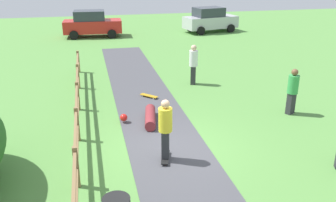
{
  "coord_description": "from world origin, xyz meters",
  "views": [
    {
      "loc": [
        -2.12,
        -9.26,
        5.21
      ],
      "look_at": [
        0.31,
        1.46,
        1.0
      ],
      "focal_mm": 38.84,
      "sensor_mm": 36.0,
      "label": 1
    }
  ],
  "objects_px": {
    "bystander_green": "(293,89)",
    "bystander_white": "(193,63)",
    "skater_fallen": "(148,117)",
    "skateboard_loose": "(149,96)",
    "skater_riding": "(165,127)",
    "parked_car_silver": "(210,20)",
    "parked_car_red": "(92,24)"
  },
  "relations": [
    {
      "from": "bystander_green",
      "to": "bystander_white",
      "type": "height_order",
      "value": "bystander_white"
    },
    {
      "from": "skater_fallen",
      "to": "skateboard_loose",
      "type": "bearing_deg",
      "value": 79.52
    },
    {
      "from": "skater_riding",
      "to": "skateboard_loose",
      "type": "relative_size",
      "value": 2.5
    },
    {
      "from": "skater_fallen",
      "to": "skater_riding",
      "type": "bearing_deg",
      "value": -89.29
    },
    {
      "from": "skateboard_loose",
      "to": "parked_car_silver",
      "type": "xyz_separation_m",
      "value": [
        7.34,
        13.84,
        0.87
      ]
    },
    {
      "from": "parked_car_silver",
      "to": "skateboard_loose",
      "type": "bearing_deg",
      "value": -117.95
    },
    {
      "from": "parked_car_silver",
      "to": "parked_car_red",
      "type": "bearing_deg",
      "value": 179.92
    },
    {
      "from": "skater_fallen",
      "to": "bystander_white",
      "type": "distance_m",
      "value": 4.72
    },
    {
      "from": "parked_car_red",
      "to": "skater_fallen",
      "type": "bearing_deg",
      "value": -85.12
    },
    {
      "from": "skater_riding",
      "to": "skater_fallen",
      "type": "distance_m",
      "value": 2.76
    },
    {
      "from": "skater_fallen",
      "to": "parked_car_silver",
      "type": "height_order",
      "value": "parked_car_silver"
    },
    {
      "from": "bystander_green",
      "to": "parked_car_silver",
      "type": "distance_m",
      "value": 16.81
    },
    {
      "from": "skateboard_loose",
      "to": "parked_car_red",
      "type": "xyz_separation_m",
      "value": [
        -1.84,
        13.85,
        0.87
      ]
    },
    {
      "from": "skater_fallen",
      "to": "skateboard_loose",
      "type": "xyz_separation_m",
      "value": [
        0.45,
        2.42,
        -0.11
      ]
    },
    {
      "from": "bystander_green",
      "to": "bystander_white",
      "type": "distance_m",
      "value": 4.82
    },
    {
      "from": "skater_fallen",
      "to": "parked_car_silver",
      "type": "bearing_deg",
      "value": 64.4
    },
    {
      "from": "skater_fallen",
      "to": "skateboard_loose",
      "type": "relative_size",
      "value": 2.28
    },
    {
      "from": "skater_riding",
      "to": "bystander_white",
      "type": "distance_m",
      "value": 6.94
    },
    {
      "from": "skateboard_loose",
      "to": "bystander_green",
      "type": "height_order",
      "value": "bystander_green"
    },
    {
      "from": "skater_fallen",
      "to": "bystander_white",
      "type": "bearing_deg",
      "value": 54.13
    },
    {
      "from": "skater_fallen",
      "to": "parked_car_red",
      "type": "xyz_separation_m",
      "value": [
        -1.39,
        16.27,
        0.76
      ]
    },
    {
      "from": "bystander_green",
      "to": "skateboard_loose",
      "type": "bearing_deg",
      "value": 149.78
    },
    {
      "from": "parked_car_red",
      "to": "bystander_white",
      "type": "bearing_deg",
      "value": -71.79
    },
    {
      "from": "bystander_green",
      "to": "bystander_white",
      "type": "bearing_deg",
      "value": 121.14
    },
    {
      "from": "parked_car_silver",
      "to": "parked_car_red",
      "type": "height_order",
      "value": "same"
    },
    {
      "from": "skater_riding",
      "to": "parked_car_silver",
      "type": "distance_m",
      "value": 20.42
    },
    {
      "from": "skateboard_loose",
      "to": "bystander_green",
      "type": "relative_size",
      "value": 0.42
    },
    {
      "from": "skater_riding",
      "to": "skateboard_loose",
      "type": "height_order",
      "value": "skater_riding"
    },
    {
      "from": "bystander_white",
      "to": "parked_car_silver",
      "type": "xyz_separation_m",
      "value": [
        5.06,
        12.49,
        -0.05
      ]
    },
    {
      "from": "skateboard_loose",
      "to": "bystander_white",
      "type": "xyz_separation_m",
      "value": [
        2.28,
        1.34,
        0.92
      ]
    },
    {
      "from": "bystander_white",
      "to": "parked_car_silver",
      "type": "height_order",
      "value": "parked_car_silver"
    },
    {
      "from": "skateboard_loose",
      "to": "bystander_green",
      "type": "bearing_deg",
      "value": -30.22
    }
  ]
}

